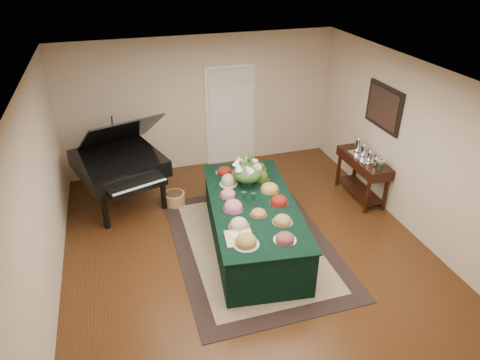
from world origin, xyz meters
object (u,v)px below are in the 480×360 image
object	(u,v)px
floral_centerpiece	(247,169)
mahogany_sideboard	(363,167)
grand_piano	(120,162)
buffet_table	(253,224)

from	to	relation	value
floral_centerpiece	mahogany_sideboard	bearing A→B (deg)	6.07
grand_piano	mahogany_sideboard	size ratio (longest dim) A/B	1.58
grand_piano	mahogany_sideboard	world-z (taller)	grand_piano
grand_piano	floral_centerpiece	bearing A→B (deg)	-33.77
floral_centerpiece	mahogany_sideboard	xyz separation A→B (m)	(2.29, 0.24, -0.43)
buffet_table	floral_centerpiece	world-z (taller)	floral_centerpiece
floral_centerpiece	mahogany_sideboard	world-z (taller)	floral_centerpiece
mahogany_sideboard	grand_piano	bearing A→B (deg)	166.07
buffet_table	grand_piano	bearing A→B (deg)	135.47
grand_piano	mahogany_sideboard	bearing A→B (deg)	-13.93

